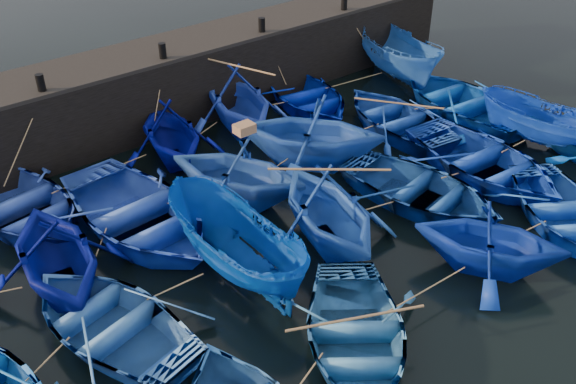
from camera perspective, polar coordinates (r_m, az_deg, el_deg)
ground at (r=16.17m, az=7.22°, el=-6.93°), size 120.00×120.00×0.00m
quay_wall at (r=22.80m, az=-11.79°, el=9.01°), size 26.00×2.50×2.50m
quay_top at (r=22.31m, az=-12.18°, el=12.07°), size 26.00×2.50×0.12m
bollard_1 at (r=20.05m, az=-21.14°, el=9.06°), size 0.24×0.24×0.50m
bollard_2 at (r=21.45m, az=-11.10°, el=12.22°), size 0.24×0.24×0.50m
bollard_3 at (r=23.46m, az=-2.35°, el=14.63°), size 0.24×0.24×0.50m
bollard_4 at (r=25.93m, az=5.01°, el=16.38°), size 0.24×0.24×0.50m
boat_1 at (r=18.83m, az=-22.78°, el=-1.14°), size 4.32×5.56×1.06m
boat_2 at (r=20.26m, az=-10.43°, el=5.22°), size 4.12×4.52×2.03m
boat_3 at (r=21.88m, az=-4.47°, el=8.27°), size 4.71×5.15×2.29m
boat_4 at (r=23.56m, az=1.69°, el=8.49°), size 4.23×5.29×0.98m
boat_5 at (r=26.10m, az=9.80°, el=11.80°), size 3.40×5.56×2.02m
boat_7 at (r=15.76m, az=-19.95°, el=-5.12°), size 4.12×4.61×2.19m
boat_8 at (r=17.38m, az=-13.23°, el=-1.93°), size 4.42×5.95×1.19m
boat_9 at (r=17.91m, az=-4.53°, el=1.94°), size 5.06×5.29×2.16m
boat_10 at (r=19.64m, az=2.03°, el=5.44°), size 5.95×6.01×2.40m
boat_11 at (r=22.30m, az=9.66°, el=6.55°), size 4.09×5.27×1.01m
boat_12 at (r=23.86m, az=15.18°, el=7.87°), size 4.43×5.86×1.15m
boat_14 at (r=14.59m, az=-15.55°, el=-10.92°), size 4.32×5.30×0.97m
boat_15 at (r=15.35m, az=-4.82°, el=-4.85°), size 1.95×4.79×1.83m
boat_16 at (r=16.25m, az=3.55°, el=-1.46°), size 4.65×5.07×2.24m
boat_17 at (r=18.43m, az=11.71°, el=0.16°), size 4.29×5.41×1.01m
boat_18 at (r=20.17m, az=17.02°, el=2.62°), size 4.32×5.72×1.12m
boat_19 at (r=22.39m, az=21.68°, el=5.59°), size 2.81×4.55×1.65m
boat_22 at (r=13.85m, az=5.94°, el=-12.56°), size 5.31×5.54×0.94m
boat_23 at (r=16.21m, az=17.59°, el=-4.00°), size 4.62×4.78×1.93m
boat_24 at (r=18.78m, az=23.33°, el=-1.57°), size 5.23×5.63×0.95m
wooden_crate at (r=17.47m, az=-3.90°, el=5.66°), size 0.53×0.41×0.26m
mooring_ropes at (r=18.68m, az=-3.65°, el=2.65°), size 18.66×11.68×2.10m
loose_oars at (r=17.89m, az=3.56°, el=4.06°), size 10.40×11.93×1.42m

